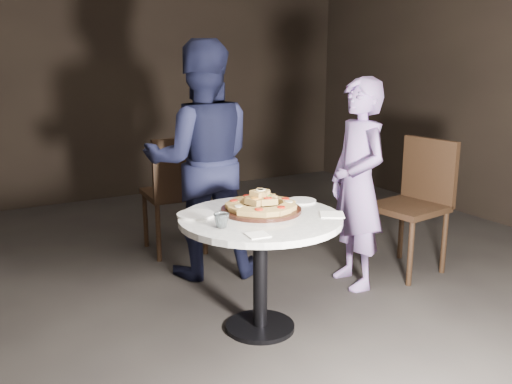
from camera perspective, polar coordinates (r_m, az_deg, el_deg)
floor at (r=3.56m, az=0.98°, el=-12.86°), size 7.00×7.00×0.00m
table at (r=3.27m, az=0.44°, el=-4.61°), size 1.16×1.16×0.70m
serving_board at (r=3.31m, az=0.51°, el=-1.80°), size 0.61×0.61×0.02m
focaccia_pile at (r=3.31m, az=0.54°, el=-1.08°), size 0.42×0.42×0.11m
plate_left at (r=3.25m, az=-6.04°, el=-2.26°), size 0.28×0.28×0.01m
plate_right at (r=3.54m, az=4.56°, el=-0.89°), size 0.24×0.24×0.01m
water_glass at (r=3.01m, az=-3.47°, el=-2.86°), size 0.10×0.10×0.08m
napkin_near at (r=2.89m, az=0.16°, el=-4.31°), size 0.12×0.12×0.01m
napkin_far at (r=3.27m, az=7.62°, el=-2.25°), size 0.18×0.18×0.01m
chair_far at (r=4.56m, az=-7.89°, el=0.49°), size 0.49×0.51×0.97m
chair_right at (r=4.38m, az=15.81°, el=-0.35°), size 0.54×0.52×0.98m
diner_navy at (r=4.08m, az=-5.48°, el=3.12°), size 0.99×0.88×1.69m
diner_teal at (r=3.95m, az=10.12°, el=0.76°), size 0.42×0.57×1.45m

